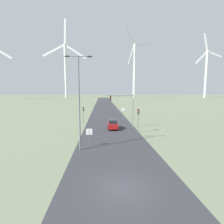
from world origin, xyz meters
The scene contains 12 objects.
ground_plane centered at (0.00, 0.00, 0.00)m, with size 600.00×600.00×0.00m, color #667056.
road_surface centered at (0.00, 48.00, 0.00)m, with size 10.00×240.00×0.01m.
streetlamp centered at (-4.29, 8.85, 7.04)m, with size 3.30×0.32×11.43m.
stop_sign_near centered at (-3.23, 10.13, 1.68)m, with size 0.81×0.07×2.41m.
stop_sign_far centered at (3.85, 31.56, 2.06)m, with size 0.81×0.07×2.94m.
traffic_light_post_near_left centered at (-5.60, 25.92, 2.79)m, with size 0.28×0.34×3.81m.
traffic_light_post_near_right centered at (4.77, 17.28, 3.06)m, with size 0.28×0.34×4.19m.
traffic_light_mast_overhead centered at (2.75, 21.05, 4.78)m, with size 5.21×0.35×6.69m.
car_approaching centered at (0.53, 20.66, 0.91)m, with size 1.88×4.10×1.83m.
wind_turbine_left centered at (-37.61, 169.13, 32.61)m, with size 43.08×2.60×76.85m.
wind_turbine_center centered at (29.15, 152.90, 29.94)m, with size 29.37×15.70×64.31m.
wind_turbine_right centered at (105.07, 163.11, 28.36)m, with size 30.42×4.79×63.87m.
Camera 1 is at (-1.58, -12.37, 7.36)m, focal length 28.00 mm.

